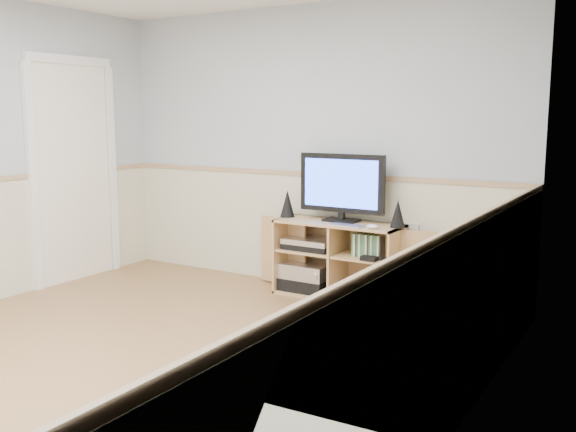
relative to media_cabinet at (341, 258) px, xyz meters
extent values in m
cube|color=#A77C4A|center=(-0.43, -2.07, -0.34)|extent=(4.00, 4.50, 0.02)
cube|color=silver|center=(1.58, -2.07, 0.92)|extent=(0.02, 4.50, 2.50)
cube|color=silver|center=(-0.43, 0.19, 0.92)|extent=(4.00, 0.02, 2.50)
cube|color=beige|center=(-0.43, 0.18, 0.17)|extent=(4.00, 0.01, 1.00)
cube|color=tan|center=(-0.43, 0.17, 0.69)|extent=(4.00, 0.02, 0.04)
cube|color=white|center=(-2.41, -0.77, 0.67)|extent=(0.03, 0.82, 2.00)
cube|color=tan|center=(0.00, -0.05, -0.32)|extent=(1.09, 0.41, 0.02)
cube|color=tan|center=(0.00, -0.05, 0.31)|extent=(1.09, 0.41, 0.02)
cube|color=tan|center=(-0.53, -0.05, -0.01)|extent=(0.02, 0.41, 0.65)
cube|color=tan|center=(0.53, -0.05, -0.01)|extent=(0.02, 0.41, 0.65)
cube|color=tan|center=(0.00, 0.14, -0.01)|extent=(1.09, 0.02, 0.65)
cube|color=tan|center=(0.00, -0.05, -0.01)|extent=(0.02, 0.39, 0.61)
cube|color=tan|center=(-0.27, -0.05, 0.05)|extent=(0.51, 0.37, 0.02)
cube|color=tan|center=(0.27, -0.05, 0.05)|extent=(0.51, 0.37, 0.02)
cube|color=tan|center=(-0.59, 0.00, -0.01)|extent=(0.52, 0.11, 0.61)
cube|color=tan|center=(0.59, 0.00, -0.01)|extent=(0.52, 0.11, 0.61)
cube|color=black|center=(0.00, 0.00, 0.33)|extent=(0.29, 0.18, 0.02)
cube|color=black|center=(0.00, 0.00, 0.37)|extent=(0.05, 0.04, 0.06)
cube|color=black|center=(0.00, 0.00, 0.65)|extent=(0.77, 0.05, 0.49)
cube|color=blue|center=(0.00, -0.03, 0.65)|extent=(0.68, 0.01, 0.40)
cone|color=black|center=(-0.52, -0.03, 0.44)|extent=(0.13, 0.13, 0.24)
cone|color=black|center=(0.52, -0.03, 0.43)|extent=(0.12, 0.12, 0.22)
cube|color=silver|center=(0.14, -0.19, 0.32)|extent=(0.29, 0.13, 0.01)
ellipsoid|color=white|center=(0.37, -0.19, 0.34)|extent=(0.10, 0.07, 0.04)
cube|color=black|center=(-0.31, -0.05, -0.26)|extent=(0.44, 0.32, 0.11)
cube|color=silver|center=(-0.31, -0.05, -0.14)|extent=(0.44, 0.32, 0.13)
cube|color=black|center=(-0.27, -0.05, 0.08)|extent=(0.44, 0.30, 0.05)
cube|color=silver|center=(-0.27, -0.05, 0.13)|extent=(0.44, 0.30, 0.05)
cube|color=black|center=(-0.03, -0.10, -0.21)|extent=(0.04, 0.14, 0.20)
cube|color=white|center=(0.17, -0.02, -0.29)|extent=(0.24, 0.20, 0.05)
cube|color=black|center=(0.29, -0.07, -0.30)|extent=(0.34, 0.29, 0.03)
cube|color=white|center=(0.29, -0.07, -0.24)|extent=(0.35, 0.31, 0.08)
cube|color=white|center=(0.49, -0.15, -0.30)|extent=(0.04, 0.14, 0.03)
cube|color=white|center=(0.47, 0.01, -0.30)|extent=(0.09, 0.15, 0.03)
cube|color=#3F8C3F|center=(0.29, -0.07, 0.15)|extent=(0.25, 0.13, 0.19)
cube|color=white|center=(0.57, 0.16, 0.27)|extent=(0.12, 0.03, 0.12)
camera|label=1|loc=(2.41, -4.83, 1.22)|focal=40.00mm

